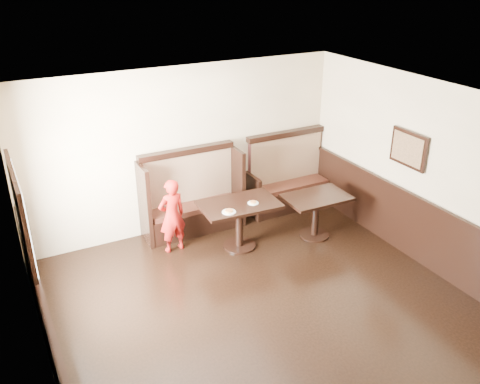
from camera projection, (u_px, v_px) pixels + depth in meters
ground at (297, 344)px, 6.25m from camera, size 7.00×7.00×0.00m
room_shell at (265, 293)px, 6.07m from camera, size 7.00×7.00×7.00m
booth_main at (192, 202)px, 8.68m from camera, size 1.75×0.72×1.45m
booth_neighbor at (288, 183)px, 9.52m from camera, size 1.65×0.72×1.45m
table_main at (239, 213)px, 8.10m from camera, size 1.29×0.85×0.79m
table_neighbor at (316, 206)px, 8.44m from camera, size 1.08×0.72×0.74m
child at (172, 216)px, 8.00m from camera, size 0.48×0.34×1.23m
pizza_plate_left at (229, 211)px, 7.73m from camera, size 0.21×0.21×0.04m
pizza_plate_right at (253, 203)px, 8.01m from camera, size 0.17×0.17×0.03m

